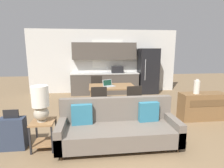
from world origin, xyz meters
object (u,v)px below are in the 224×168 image
at_px(side_table, 44,130).
at_px(dining_chair_near_left, 99,102).
at_px(couch, 118,128).
at_px(dining_chair_near_right, 133,101).
at_px(suitcase, 13,133).
at_px(dining_chair_far_left, 97,88).
at_px(laptop, 108,85).
at_px(dining_table, 112,88).
at_px(table_lamp, 40,103).
at_px(vase, 197,87).
at_px(refrigerator, 148,71).
at_px(credenza, 202,106).

distance_m(side_table, dining_chair_near_left, 1.65).
height_order(couch, dining_chair_near_left, dining_chair_near_left).
distance_m(dining_chair_near_right, suitcase, 2.81).
height_order(dining_chair_far_left, laptop, laptop).
xyz_separation_m(dining_table, suitcase, (-2.09, -2.03, -0.38)).
xyz_separation_m(side_table, table_lamp, (-0.01, -0.01, 0.54)).
relative_size(side_table, vase, 1.44).
bearing_deg(vase, refrigerator, 95.41).
bearing_deg(dining_chair_near_right, suitcase, 18.36).
distance_m(couch, dining_chair_near_left, 1.29).
relative_size(side_table, dining_chair_near_right, 0.59).
bearing_deg(laptop, couch, -118.72).
distance_m(couch, vase, 2.48).
xyz_separation_m(side_table, laptop, (1.41, 2.04, 0.44)).
bearing_deg(dining_chair_near_right, credenza, 166.60).
bearing_deg(suitcase, couch, -1.50).
bearing_deg(table_lamp, couch, 0.21).
xyz_separation_m(side_table, dining_chair_near_left, (1.08, 1.23, 0.14)).
relative_size(couch, side_table, 4.16).
distance_m(dining_chair_far_left, suitcase, 3.33).
height_order(dining_chair_far_left, suitcase, dining_chair_far_left).
xyz_separation_m(side_table, suitcase, (-0.56, 0.05, -0.05)).
relative_size(vase, laptop, 0.94).
bearing_deg(suitcase, dining_chair_far_left, 60.44).
xyz_separation_m(dining_chair_near_left, laptop, (0.33, 0.81, 0.30)).
bearing_deg(couch, dining_chair_near_left, 104.76).
relative_size(side_table, table_lamp, 0.82).
height_order(table_lamp, laptop, table_lamp).
bearing_deg(dining_table, dining_chair_near_left, -117.80).
height_order(dining_table, side_table, dining_table).
relative_size(credenza, suitcase, 1.56).
distance_m(refrigerator, dining_chair_far_left, 2.56).
bearing_deg(dining_chair_near_left, dining_table, -120.03).
height_order(dining_table, suitcase, suitcase).
distance_m(table_lamp, dining_chair_near_left, 1.70).
relative_size(table_lamp, vase, 1.75).
bearing_deg(refrigerator, dining_table, -131.70).
height_order(table_lamp, vase, table_lamp).
bearing_deg(couch, dining_chair_far_left, 96.37).
bearing_deg(dining_chair_near_left, dining_chair_near_right, 177.75).
bearing_deg(suitcase, dining_chair_near_right, 25.00).
xyz_separation_m(table_lamp, suitcase, (-0.55, 0.06, -0.59)).
bearing_deg(laptop, side_table, -153.21).
xyz_separation_m(vase, suitcase, (-4.18, -0.94, -0.59)).
xyz_separation_m(dining_chair_near_left, dining_chair_near_right, (0.90, -0.00, 0.00)).
distance_m(refrigerator, dining_table, 2.71).
xyz_separation_m(credenza, dining_chair_near_right, (-1.85, 0.22, 0.14)).
bearing_deg(laptop, table_lamp, -153.36).
bearing_deg(credenza, refrigerator, 99.49).
xyz_separation_m(laptop, suitcase, (-1.98, -1.99, -0.49)).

